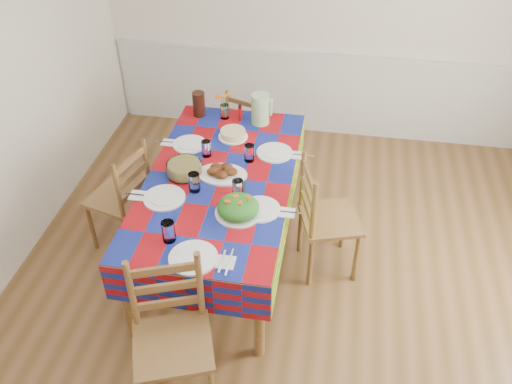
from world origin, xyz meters
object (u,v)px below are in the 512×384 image
Objects in this scene: green_pitcher at (260,109)px; chair_far at (249,129)px; dining_table at (220,186)px; tea_pitcher at (199,104)px; chair_right at (324,219)px; chair_near at (172,338)px; chair_left at (123,198)px; meat_platter at (222,172)px.

chair_far is (-0.19, 0.46, -0.50)m from green_pitcher.
dining_table is 0.96m from tea_pitcher.
chair_far reaches higher than dining_table.
green_pitcher is 0.26× the size of chair_right.
dining_table is 1.32m from chair_far.
chair_near is at bearing -90.76° from dining_table.
tea_pitcher reaches higher than dining_table.
tea_pitcher reaches higher than chair_left.
green_pitcher is at bearing 145.64° from chair_left.
green_pitcher is 2.15m from chair_near.
tea_pitcher is at bearing 113.46° from dining_table.
dining_table is 2.01× the size of chair_right.
dining_table is at bearing 71.75° from chair_right.
chair_far is (0.36, 0.42, -0.48)m from tea_pitcher.
green_pitcher is 0.55m from tea_pitcher.
meat_platter is at bearing 110.93° from chair_far.
chair_near is at bearing -91.33° from meat_platter.
chair_left reaches higher than chair_far.
green_pitcher is 0.71m from chair_far.
tea_pitcher is 0.22× the size of chair_left.
chair_left is 0.97× the size of chair_right.
dining_table is 5.29× the size of meat_platter.
chair_far is (-0.03, 1.26, -0.40)m from meat_platter.
chair_far is at bearing 112.20° from green_pitcher.
chair_near is 1.51m from chair_right.
chair_right reaches higher than chair_left.
tea_pitcher is (-0.55, 0.04, -0.02)m from green_pitcher.
green_pitcher is 0.31× the size of chair_far.
chair_right is at bearing 142.05° from chair_far.
tea_pitcher is at bearing 79.26° from chair_near.
chair_near is 2.56m from chair_far.
dining_table is at bearing -118.27° from meat_platter.
tea_pitcher is 2.20m from chair_near.
chair_right is (0.81, -0.01, -0.20)m from dining_table.
chair_right reaches higher than dining_table.
chair_left is (-0.98, -0.84, -0.44)m from green_pitcher.
meat_platter is at bearing 68.44° from chair_near.
chair_far is at bearing 69.69° from chair_near.
chair_near is 1.49m from chair_left.
chair_near is 1.24× the size of chair_far.
chair_left is (-0.44, -0.88, -0.41)m from tea_pitcher.
chair_left is (-0.80, -1.30, 0.06)m from chair_far.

